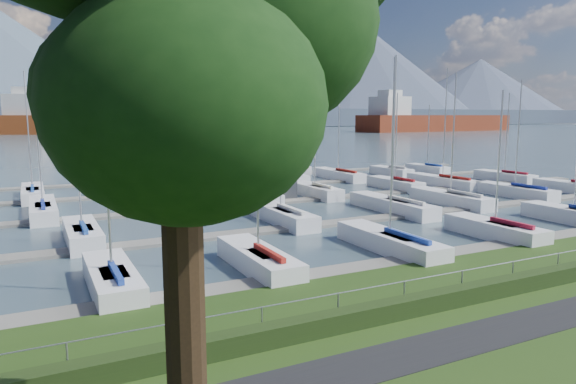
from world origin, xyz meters
TOP-DOWN VIEW (x-y plane):
  - path at (0.00, -3.00)m, footprint 160.00×2.00m
  - water at (0.00, 260.00)m, footprint 800.00×540.00m
  - hedge at (0.00, -0.40)m, footprint 80.00×0.70m
  - fence at (0.00, 0.00)m, footprint 80.00×0.04m
  - foothill at (0.00, 330.00)m, footprint 900.00×80.00m
  - mountains at (7.35, 404.62)m, footprint 1190.00×360.00m
  - docks at (0.00, 26.00)m, footprint 90.00×41.60m
  - crane at (7.37, 29.61)m, footprint 4.82×13.35m
  - cargo_ship_mid at (12.47, 217.26)m, footprint 93.63×47.56m
  - cargo_ship_east at (162.90, 181.03)m, footprint 87.17×22.37m
  - sailboat_fleet at (-1.07, 29.32)m, footprint 75.74×49.57m

SIDE VIEW (x-z plane):
  - water at x=0.00m, z-range -0.50..-0.30m
  - docks at x=0.00m, z-range -0.34..-0.09m
  - path at x=0.00m, z-range -0.01..0.03m
  - hedge at x=0.00m, z-range 0.00..0.70m
  - fence at x=0.00m, z-range 1.18..1.22m
  - cargo_ship_mid at x=12.47m, z-range -7.15..14.35m
  - cargo_ship_east at x=162.90m, z-range -7.07..14.43m
  - crane at x=7.37m, z-range -5.85..16.50m
  - sailboat_fleet at x=-1.07m, z-range -1.15..11.94m
  - foothill at x=0.00m, z-range 0.00..12.00m
  - mountains at x=7.35m, z-range -10.82..104.18m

